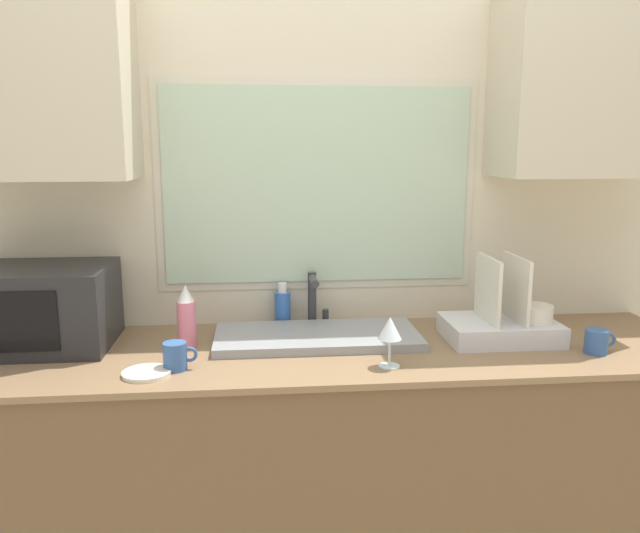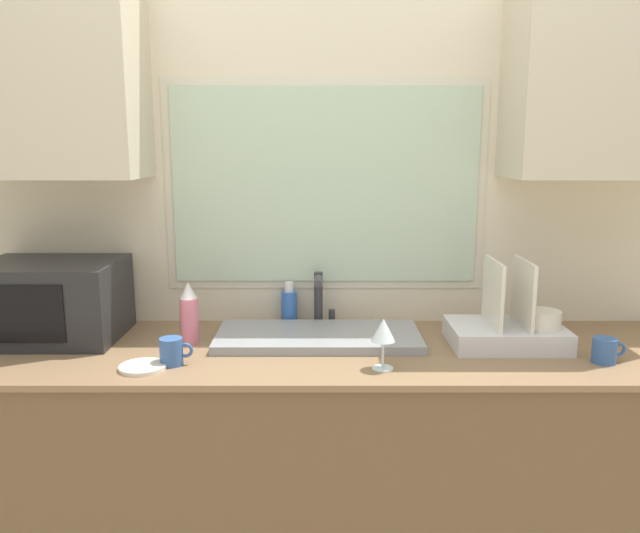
# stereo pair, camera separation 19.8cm
# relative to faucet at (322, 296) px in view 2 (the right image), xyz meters

# --- Properties ---
(countertop) EXTENTS (2.52, 0.67, 0.91)m
(countertop) POSITION_rel_faucet_xyz_m (0.02, -0.24, -0.57)
(countertop) COLOR brown
(countertop) RESTS_ON ground_plane
(wall_back) EXTENTS (6.00, 0.38, 2.60)m
(wall_back) POSITION_rel_faucet_xyz_m (0.02, 0.07, 0.37)
(wall_back) COLOR beige
(wall_back) RESTS_ON ground_plane
(sink_basin) EXTENTS (0.69, 0.32, 0.03)m
(sink_basin) POSITION_rel_faucet_xyz_m (-0.01, -0.17, -0.10)
(sink_basin) COLOR gray
(sink_basin) RESTS_ON countertop
(faucet) EXTENTS (0.08, 0.15, 0.20)m
(faucet) POSITION_rel_faucet_xyz_m (0.00, 0.00, 0.00)
(faucet) COLOR #333338
(faucet) RESTS_ON countertop
(microwave) EXTENTS (0.46, 0.36, 0.27)m
(microwave) POSITION_rel_faucet_xyz_m (-0.92, -0.14, 0.02)
(microwave) COLOR #232326
(microwave) RESTS_ON countertop
(dish_rack) EXTENTS (0.37, 0.26, 0.29)m
(dish_rack) POSITION_rel_faucet_xyz_m (0.63, -0.22, -0.06)
(dish_rack) COLOR silver
(dish_rack) RESTS_ON countertop
(spray_bottle) EXTENTS (0.06, 0.06, 0.21)m
(spray_bottle) POSITION_rel_faucet_xyz_m (-0.44, -0.19, -0.02)
(spray_bottle) COLOR #D8728C
(spray_bottle) RESTS_ON countertop
(soap_bottle) EXTENTS (0.06, 0.06, 0.16)m
(soap_bottle) POSITION_rel_faucet_xyz_m (-0.11, 0.03, -0.05)
(soap_bottle) COLOR blue
(soap_bottle) RESTS_ON countertop
(mug_near_sink) EXTENTS (0.10, 0.07, 0.08)m
(mug_near_sink) POSITION_rel_faucet_xyz_m (-0.45, -0.41, -0.08)
(mug_near_sink) COLOR #335999
(mug_near_sink) RESTS_ON countertop
(wine_glass) EXTENTS (0.07, 0.07, 0.16)m
(wine_glass) POSITION_rel_faucet_xyz_m (0.19, -0.45, -0.00)
(wine_glass) COLOR silver
(wine_glass) RESTS_ON countertop
(mug_by_rack) EXTENTS (0.10, 0.07, 0.08)m
(mug_by_rack) POSITION_rel_faucet_xyz_m (0.88, -0.39, -0.08)
(mug_by_rack) COLOR #335999
(mug_by_rack) RESTS_ON countertop
(small_plate) EXTENTS (0.14, 0.14, 0.01)m
(small_plate) POSITION_rel_faucet_xyz_m (-0.53, -0.45, -0.11)
(small_plate) COLOR silver
(small_plate) RESTS_ON countertop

